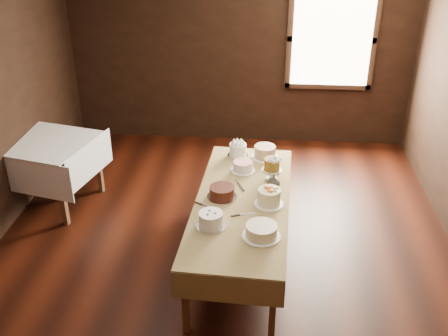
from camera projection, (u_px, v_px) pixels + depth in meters
floor at (222, 255)px, 5.50m from camera, size 5.00×6.00×0.01m
wall_back at (240, 51)px, 7.49m from camera, size 5.00×0.02×2.80m
window at (332, 40)px, 7.25m from camera, size 1.10×0.05×1.30m
display_table at (242, 204)px, 5.14m from camera, size 1.04×2.39×0.73m
side_table at (49, 149)px, 6.13m from camera, size 1.18×1.18×0.83m
cake_meringue at (238, 150)px, 5.95m from camera, size 0.23×0.23×0.15m
cake_speckled at (265, 152)px, 5.90m from camera, size 0.33×0.33×0.15m
cake_lattice at (243, 167)px, 5.63m from camera, size 0.30×0.30×0.10m
cake_caramel at (272, 170)px, 5.44m from camera, size 0.22×0.22×0.25m
cake_chocolate at (222, 192)px, 5.13m from camera, size 0.30×0.30×0.12m
cake_flowers at (269, 197)px, 5.00m from camera, size 0.29×0.29×0.17m
cake_swirl at (211, 220)px, 4.68m from camera, size 0.31×0.31×0.14m
cake_cream at (261, 231)px, 4.54m from camera, size 0.34×0.34×0.12m
cake_server_a at (248, 214)px, 4.88m from camera, size 0.23×0.10×0.01m
cake_server_b at (272, 225)px, 4.72m from camera, size 0.17×0.20×0.01m
cake_server_c at (238, 184)px, 5.40m from camera, size 0.12×0.23×0.01m
cake_server_d at (274, 186)px, 5.35m from camera, size 0.21×0.16×0.01m
cake_server_e at (209, 208)px, 4.98m from camera, size 0.22×0.15×0.01m
flower_vase at (274, 181)px, 5.30m from camera, size 0.14×0.14×0.14m
flower_bouquet at (275, 165)px, 5.22m from camera, size 0.14×0.14×0.20m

